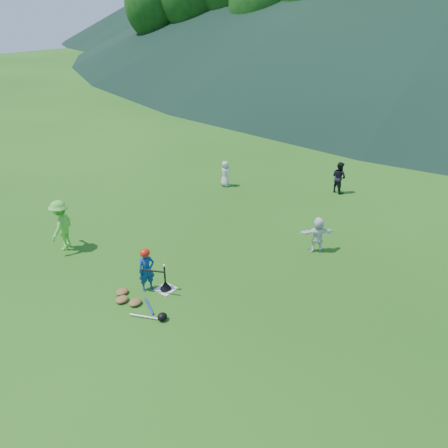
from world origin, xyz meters
name	(u,v)px	position (x,y,z in m)	size (l,w,h in m)	color
ground	(166,290)	(0.00, 0.00, 0.00)	(120.00, 120.00, 0.00)	#1E5413
home_plate	(166,289)	(0.00, 0.00, 0.01)	(0.45, 0.45, 0.02)	silver
baseball	(164,265)	(0.00, 0.00, 0.74)	(0.08, 0.08, 0.08)	white
batter_child	(147,270)	(-0.38, -0.26, 0.59)	(0.43, 0.28, 1.17)	navy
adult_coach	(61,225)	(-3.92, -0.29, 0.78)	(1.01, 0.58, 1.56)	#61D03D
fielder_a	(225,174)	(-3.11, 6.67, 0.52)	(0.51, 0.33, 1.04)	silver
fielder_b	(339,177)	(0.79, 8.82, 0.62)	(0.60, 0.47, 1.24)	black
fielder_d	(318,235)	(2.19, 4.18, 0.55)	(1.01, 0.32, 1.09)	white
batting_tee	(166,285)	(0.00, 0.00, 0.13)	(0.30, 0.30, 0.68)	black
batter_gear	(146,254)	(-0.36, -0.26, 1.06)	(0.71, 0.33, 0.53)	red
equipment_pile	(135,302)	(-0.16, -0.92, 0.07)	(1.80, 0.70, 0.19)	olive
outfield_fence	(442,97)	(0.00, 28.00, 0.70)	(70.07, 0.08, 1.33)	gray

